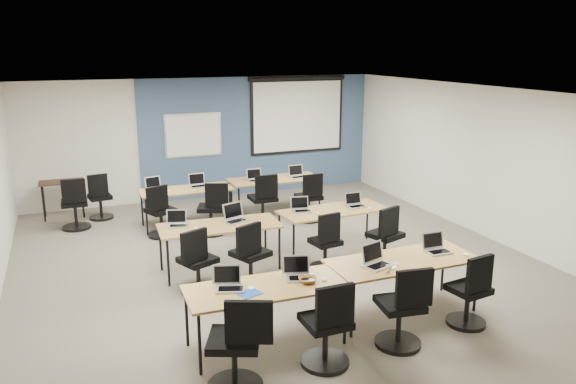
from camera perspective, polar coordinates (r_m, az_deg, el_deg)
name	(u,v)px	position (r m, az deg, el deg)	size (l,w,h in m)	color
floor	(278,264)	(9.02, -1.05, -7.36)	(8.00, 9.00, 0.02)	#6B6354
ceiling	(277,93)	(8.39, -1.14, 10.01)	(8.00, 9.00, 0.02)	white
wall_back	(206,138)	(12.83, -8.32, 5.40)	(8.00, 0.04, 2.70)	beige
wall_front	(475,303)	(4.89, 18.44, -10.65)	(8.00, 0.04, 2.70)	beige
wall_right	(486,162)	(10.67, 19.43, 2.85)	(0.04, 9.00, 2.70)	beige
blue_accent_panel	(259,135)	(13.15, -2.97, 5.76)	(5.50, 0.04, 2.70)	#3D5977
whiteboard	(193,135)	(12.67, -9.58, 5.70)	(1.28, 0.03, 0.98)	silver
projector_screen	(298,111)	(13.35, 0.98, 8.24)	(2.40, 0.10, 1.82)	black
training_table_front_left	(266,290)	(6.48, -2.26, -9.93)	(1.83, 0.76, 0.73)	olive
training_table_front_right	(403,262)	(7.38, 11.58, -7.03)	(1.94, 0.81, 0.73)	#975C34
training_table_mid_left	(220,228)	(8.64, -6.97, -3.61)	(1.83, 0.76, 0.73)	olive
training_table_mid_right	(333,212)	(9.39, 4.61, -2.06)	(1.81, 0.75, 0.73)	#9C6938
training_table_back_left	(186,191)	(10.88, -10.30, 0.07)	(1.73, 0.72, 0.73)	brown
training_table_back_right	(275,181)	(11.54, -1.37, 1.16)	(1.86, 0.78, 0.73)	olive
laptop_0	(229,283)	(6.43, -6.02, -9.18)	(0.32, 0.27, 0.25)	silver
mouse_0	(251,288)	(6.40, -3.74, -9.71)	(0.06, 0.10, 0.04)	white
task_chair_0	(238,352)	(5.80, -5.12, -15.89)	(0.61, 0.57, 1.05)	black
laptop_1	(299,273)	(6.67, 1.09, -8.18)	(0.32, 0.28, 0.25)	#B2B3BF
mouse_1	(324,279)	(6.62, 3.67, -8.85)	(0.06, 0.10, 0.03)	white
task_chair_1	(328,331)	(6.19, 4.05, -13.93)	(0.53, 0.53, 1.01)	black
laptop_2	(376,260)	(7.10, 8.93, -6.86)	(0.35, 0.30, 0.26)	silver
mouse_2	(396,264)	(7.18, 10.87, -7.18)	(0.06, 0.10, 0.03)	white
task_chair_2	(403,314)	(6.67, 11.56, -12.00)	(0.54, 0.54, 1.02)	black
laptop_3	(436,247)	(7.72, 14.84, -5.44)	(0.32, 0.27, 0.24)	silver
mouse_3	(466,254)	(7.71, 17.63, -6.06)	(0.06, 0.10, 0.04)	white
task_chair_3	(470,296)	(7.35, 18.04, -10.03)	(0.49, 0.49, 0.97)	black
laptop_4	(178,222)	(8.67, -11.14, -3.00)	(0.30, 0.26, 0.23)	#A4A4A8
mouse_4	(196,228)	(8.48, -9.35, -3.67)	(0.06, 0.10, 0.04)	white
task_chair_4	(197,267)	(7.96, -9.20, -7.49)	(0.53, 0.50, 0.98)	black
laptop_5	(235,217)	(8.78, -5.42, -2.52)	(0.36, 0.30, 0.27)	silver
mouse_5	(258,222)	(8.69, -3.02, -3.03)	(0.06, 0.09, 0.03)	white
task_chair_5	(250,260)	(8.07, -3.86, -6.94)	(0.55, 0.52, 1.00)	black
laptop_6	(301,208)	(9.26, 1.36, -1.59)	(0.30, 0.26, 0.23)	#A7A7B1
mouse_6	(317,213)	(9.13, 3.00, -2.15)	(0.06, 0.10, 0.04)	white
task_chair_6	(326,246)	(8.68, 3.90, -5.52)	(0.46, 0.46, 0.95)	black
laptop_7	(355,203)	(9.59, 6.83, -1.13)	(0.30, 0.26, 0.23)	#B6B6B9
mouse_7	(370,208)	(9.48, 8.34, -1.65)	(0.06, 0.10, 0.03)	white
task_chair_7	(386,241)	(8.96, 9.89, -4.92)	(0.54, 0.52, 1.00)	black
laptop_8	(154,186)	(10.95, -13.49, 0.57)	(0.30, 0.26, 0.23)	silver
mouse_8	(168,191)	(10.74, -12.05, 0.12)	(0.06, 0.10, 0.04)	white
task_chair_8	(160,216)	(10.39, -12.86, -2.34)	(0.53, 0.51, 0.99)	black
laptop_9	(198,183)	(11.02, -9.15, 0.88)	(0.32, 0.27, 0.24)	#B6B6B6
mouse_9	(219,186)	(10.97, -7.05, 0.63)	(0.06, 0.09, 0.03)	white
task_chair_9	(212,213)	(10.36, -7.69, -2.12)	(0.54, 0.52, 1.00)	black
laptop_10	(255,178)	(11.35, -3.35, 1.44)	(0.31, 0.26, 0.24)	silver
mouse_10	(273,180)	(11.32, -1.56, 1.19)	(0.06, 0.10, 0.04)	white
task_chair_10	(264,204)	(10.83, -2.49, -1.19)	(0.55, 0.55, 1.02)	black
laptop_11	(297,174)	(11.64, 0.95, 1.81)	(0.33, 0.28, 0.25)	#A3A3AB
mouse_11	(312,178)	(11.56, 2.49, 1.45)	(0.05, 0.09, 0.03)	white
task_chair_11	(310,201)	(11.05, 2.21, -0.95)	(0.51, 0.51, 0.99)	black
blue_mousepad	(249,293)	(6.30, -3.95, -10.23)	(0.25, 0.21, 0.01)	#19429B
snack_bowl	(308,280)	(6.56, 2.02, -8.91)	(0.21, 0.21, 0.05)	brown
snack_plate	(389,266)	(7.10, 10.22, -7.44)	(0.20, 0.20, 0.01)	white
coffee_cup	(389,269)	(6.94, 10.22, -7.67)	(0.06, 0.06, 0.06)	white
utility_table	(62,186)	(12.13, -22.00, 0.55)	(0.85, 0.47, 0.75)	black
spare_chair_a	(100,200)	(11.78, -18.56, -0.82)	(0.47, 0.47, 0.95)	black
spare_chair_b	(75,208)	(11.28, -20.81, -1.54)	(0.53, 0.53, 1.01)	black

